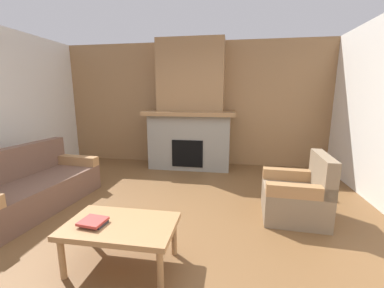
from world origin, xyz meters
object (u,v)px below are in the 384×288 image
object	(u,v)px
armchair	(298,196)
coffee_table	(121,229)
couch	(32,188)
fireplace	(190,114)

from	to	relation	value
armchair	coffee_table	xyz separation A→B (m)	(-1.84, -1.25, 0.08)
couch	fireplace	bearing A→B (deg)	51.56
fireplace	coffee_table	distance (m)	3.41
fireplace	couch	xyz separation A→B (m)	(-1.87, -2.36, -0.88)
fireplace	armchair	bearing A→B (deg)	-49.49
couch	coffee_table	xyz separation A→B (m)	(1.79, -0.95, 0.09)
armchair	coffee_table	size ratio (longest dim) A/B	0.85
couch	armchair	world-z (taller)	same
coffee_table	couch	bearing A→B (deg)	152.04
couch	armchair	size ratio (longest dim) A/B	2.19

